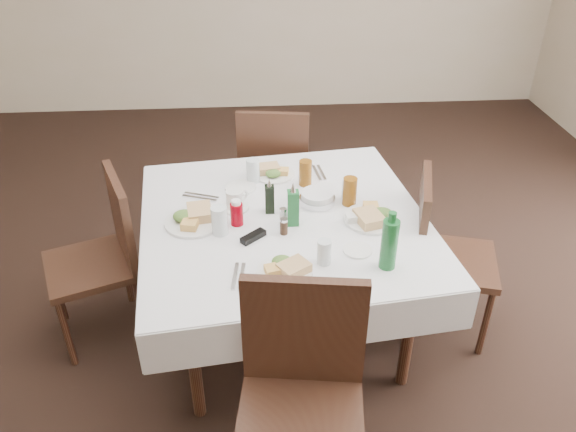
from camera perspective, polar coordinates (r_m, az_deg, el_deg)
The scene contains 33 objects.
ground_plane at distance 3.41m, azimuth 0.55°, elevation -10.76°, with size 7.00×7.00×0.00m, color black.
room_shell at distance 2.56m, azimuth 0.76°, elevation 18.36°, with size 6.04×7.04×2.80m.
dining_table at distance 2.96m, azimuth -0.37°, elevation -1.33°, with size 1.63×1.63×0.76m.
chair_north at distance 3.88m, azimuth -1.36°, elevation 5.27°, with size 0.53×0.53×0.99m.
chair_south at distance 2.30m, azimuth 1.41°, elevation -17.04°, with size 0.55×0.55×1.03m.
chair_east at distance 3.18m, azimuth 15.07°, elevation -3.09°, with size 0.56×0.56×0.95m.
chair_west at distance 3.20m, azimuth -18.07°, elevation -3.24°, with size 0.59×0.59×0.96m.
meal_north at distance 3.31m, azimuth -1.54°, elevation 4.49°, with size 0.24×0.24×0.05m.
meal_south at distance 2.53m, azimuth -0.21°, elevation -5.36°, with size 0.25×0.25×0.06m.
meal_east at distance 2.91m, azimuth 8.61°, elevation -0.06°, with size 0.30×0.30×0.06m.
meal_west at distance 2.91m, azimuth -9.58°, elevation -0.21°, with size 0.30×0.30×0.07m.
side_plate_a at distance 3.19m, azimuth -4.84°, elevation 2.90°, with size 0.18×0.18×0.01m.
side_plate_b at distance 2.69m, azimuth 7.08°, elevation -3.47°, with size 0.14×0.14×0.01m.
water_n at distance 3.23m, azimuth -3.57°, elevation 4.63°, with size 0.07×0.07×0.14m.
water_s at distance 2.57m, azimuth 3.69°, elevation -3.67°, with size 0.06×0.06×0.12m.
water_e at distance 3.08m, azimuth 6.06°, elevation 2.80°, with size 0.06×0.06×0.11m.
water_w at distance 2.78m, azimuth -6.97°, elevation -0.46°, with size 0.08×0.08×0.15m.
iced_tea_a at distance 3.18m, azimuth 1.78°, elevation 4.40°, with size 0.07×0.07×0.15m.
iced_tea_b at distance 3.01m, azimuth 6.29°, elevation 2.51°, with size 0.08×0.08×0.16m.
bread_basket at distance 3.03m, azimuth 2.99°, elevation 1.84°, with size 0.20×0.20×0.06m.
oil_cruet_dark at distance 2.92m, azimuth -1.88°, elevation 1.86°, with size 0.05×0.05×0.20m.
oil_cruet_green at distance 2.81m, azimuth 0.51°, elevation 0.98°, with size 0.06×0.06×0.24m.
ketchup_bottle at distance 2.84m, azimuth -5.24°, elevation 0.30°, with size 0.06×0.06×0.14m.
salt_shaker at distance 2.86m, azimuth -0.50°, elevation 0.04°, with size 0.04×0.04×0.08m.
pepper_shaker at distance 2.77m, azimuth -0.43°, elevation -1.04°, with size 0.04×0.04×0.09m.
coffee_mug at distance 2.98m, azimuth -5.39°, elevation 1.58°, with size 0.15×0.15×0.11m.
sunglasses at distance 2.75m, azimuth -3.56°, elevation -2.11°, with size 0.13×0.12×0.03m.
green_bottle at distance 2.54m, azimuth 10.25°, elevation -2.75°, with size 0.08×0.08×0.29m.
sugar_caddy at distance 2.88m, azimuth 6.88°, elevation -0.25°, with size 0.11×0.07×0.05m.
cutlery_n at distance 3.34m, azimuth 3.18°, elevation 4.40°, with size 0.07×0.20×0.01m.
cutlery_s at distance 2.52m, azimuth -5.06°, elevation -6.13°, with size 0.07×0.20×0.01m.
cutlery_e at distance 2.86m, azimuth 9.35°, elevation -1.28°, with size 0.18×0.05×0.01m.
cutlery_w at distance 3.13m, azimuth -8.88°, elevation 1.93°, with size 0.21×0.12×0.01m.
Camera 1 is at (-0.21, -2.48, 2.34)m, focal length 35.00 mm.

